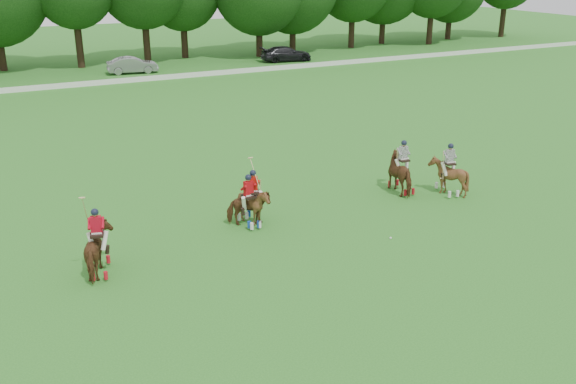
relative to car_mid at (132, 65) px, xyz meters
name	(u,v)px	position (x,y,z in m)	size (l,w,h in m)	color
ground	(327,269)	(-3.65, -42.50, -0.76)	(180.00, 180.00, 0.00)	#266B1E
boundary_rail	(103,82)	(-3.65, -4.50, -0.54)	(120.00, 0.10, 0.44)	white
car_mid	(132,65)	(0.00, 0.00, 0.00)	(1.60, 4.60, 1.52)	gray
car_right	(286,54)	(15.96, 0.00, 0.01)	(2.14, 5.26, 1.53)	black
polo_red_a	(99,250)	(-10.81, -39.27, 0.12)	(1.44, 2.20, 2.95)	#492813
polo_red_b	(249,208)	(-4.56, -37.75, 0.02)	(1.57, 1.38, 2.74)	#492813
polo_red_c	(253,205)	(-4.32, -37.65, 0.08)	(1.77, 1.86, 2.32)	#492813
polo_stripe_a	(402,173)	(3.34, -37.27, 0.16)	(1.34, 2.18, 2.49)	#492813
polo_stripe_b	(448,176)	(5.07, -38.43, 0.12)	(1.67, 1.80, 2.41)	#492813
polo_ball	(391,238)	(-0.18, -41.43, -0.71)	(0.09, 0.09, 0.09)	white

